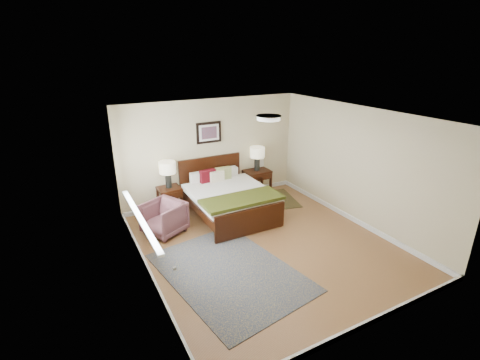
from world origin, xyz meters
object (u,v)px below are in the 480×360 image
at_px(nightstand_right, 257,180).
at_px(lamp_left, 168,169).
at_px(nightstand_left, 170,193).
at_px(lamp_right, 257,154).
at_px(armchair, 164,218).
at_px(rug_persian, 229,272).
at_px(bed, 228,194).

xyz_separation_m(nightstand_right, lamp_left, (-2.33, 0.01, 0.64)).
height_order(nightstand_left, lamp_right, lamp_right).
bearing_deg(nightstand_left, armchair, -114.50).
bearing_deg(rug_persian, armchair, 98.07).
bearing_deg(rug_persian, lamp_left, 84.22).
distance_m(nightstand_right, rug_persian, 3.52).
bearing_deg(bed, armchair, -174.96).
distance_m(nightstand_left, armchair, 1.00).
distance_m(lamp_left, rug_persian, 2.96).
bearing_deg(bed, nightstand_left, 145.35).
bearing_deg(lamp_right, nightstand_right, -90.00).
bearing_deg(lamp_left, armchair, -114.00).
distance_m(nightstand_left, rug_persian, 2.79).
bearing_deg(nightstand_left, bed, -34.65).
relative_size(lamp_right, rug_persian, 0.23).
bearing_deg(nightstand_right, armchair, -161.67).
height_order(nightstand_right, lamp_left, lamp_left).
relative_size(nightstand_left, lamp_right, 0.99).
relative_size(nightstand_left, rug_persian, 0.23).
bearing_deg(lamp_left, nightstand_left, -90.00).
height_order(bed, armchair, bed).
bearing_deg(nightstand_right, lamp_left, 179.64).
distance_m(lamp_right, armchair, 2.98).
height_order(lamp_right, rug_persian, lamp_right).
bearing_deg(rug_persian, bed, 55.26).
height_order(nightstand_right, armchair, armchair).
relative_size(bed, armchair, 2.77).
distance_m(nightstand_right, armchair, 2.88).
distance_m(armchair, rug_persian, 1.96).
height_order(nightstand_left, nightstand_right, nightstand_right).
xyz_separation_m(bed, nightstand_right, (1.22, 0.77, -0.12)).
distance_m(bed, nightstand_right, 1.45).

